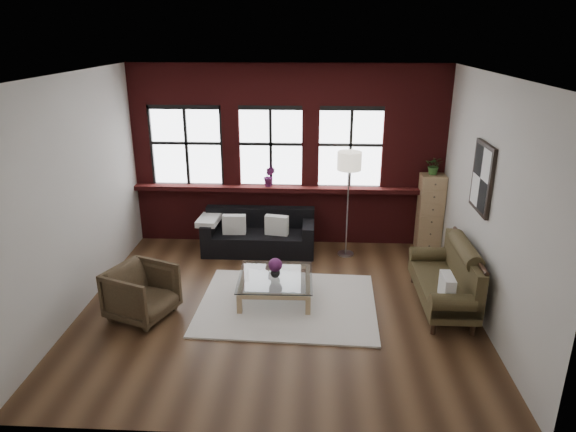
{
  "coord_description": "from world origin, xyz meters",
  "views": [
    {
      "loc": [
        0.47,
        -6.44,
        3.71
      ],
      "look_at": [
        0.1,
        0.6,
        1.15
      ],
      "focal_mm": 32.0,
      "sensor_mm": 36.0,
      "label": 1
    }
  ],
  "objects_px": {
    "vintage_settee": "(443,277)",
    "floor_lamp": "(348,201)",
    "dark_sofa": "(259,233)",
    "vase": "(275,272)",
    "armchair": "(142,292)",
    "coffee_table": "(276,288)",
    "drawer_chest": "(430,212)"
  },
  "relations": [
    {
      "from": "vintage_settee",
      "to": "coffee_table",
      "type": "bearing_deg",
      "value": 177.37
    },
    {
      "from": "dark_sofa",
      "to": "armchair",
      "type": "distance_m",
      "value": 2.65
    },
    {
      "from": "dark_sofa",
      "to": "vintage_settee",
      "type": "height_order",
      "value": "vintage_settee"
    },
    {
      "from": "floor_lamp",
      "to": "drawer_chest",
      "type": "bearing_deg",
      "value": 15.5
    },
    {
      "from": "armchair",
      "to": "coffee_table",
      "type": "height_order",
      "value": "armchair"
    },
    {
      "from": "floor_lamp",
      "to": "vase",
      "type": "bearing_deg",
      "value": -124.58
    },
    {
      "from": "coffee_table",
      "to": "drawer_chest",
      "type": "distance_m",
      "value": 3.33
    },
    {
      "from": "dark_sofa",
      "to": "vase",
      "type": "bearing_deg",
      "value": -76.01
    },
    {
      "from": "coffee_table",
      "to": "floor_lamp",
      "type": "height_order",
      "value": "floor_lamp"
    },
    {
      "from": "vintage_settee",
      "to": "coffee_table",
      "type": "xyz_separation_m",
      "value": [
        -2.36,
        0.11,
        -0.28
      ]
    },
    {
      "from": "vintage_settee",
      "to": "drawer_chest",
      "type": "distance_m",
      "value": 2.16
    },
    {
      "from": "coffee_table",
      "to": "floor_lamp",
      "type": "relative_size",
      "value": 0.54
    },
    {
      "from": "vintage_settee",
      "to": "armchair",
      "type": "relative_size",
      "value": 2.13
    },
    {
      "from": "vintage_settee",
      "to": "floor_lamp",
      "type": "height_order",
      "value": "floor_lamp"
    },
    {
      "from": "dark_sofa",
      "to": "floor_lamp",
      "type": "height_order",
      "value": "floor_lamp"
    },
    {
      "from": "vintage_settee",
      "to": "dark_sofa",
      "type": "bearing_deg",
      "value": 147.28
    },
    {
      "from": "dark_sofa",
      "to": "drawer_chest",
      "type": "relative_size",
      "value": 1.42
    },
    {
      "from": "vase",
      "to": "floor_lamp",
      "type": "height_order",
      "value": "floor_lamp"
    },
    {
      "from": "armchair",
      "to": "floor_lamp",
      "type": "relative_size",
      "value": 0.4
    },
    {
      "from": "vase",
      "to": "vintage_settee",
      "type": "bearing_deg",
      "value": -2.63
    },
    {
      "from": "drawer_chest",
      "to": "vintage_settee",
      "type": "bearing_deg",
      "value": -96.16
    },
    {
      "from": "vase",
      "to": "drawer_chest",
      "type": "xyz_separation_m",
      "value": [
        2.59,
        2.02,
        0.26
      ]
    },
    {
      "from": "armchair",
      "to": "vase",
      "type": "distance_m",
      "value": 1.87
    },
    {
      "from": "dark_sofa",
      "to": "armchair",
      "type": "bearing_deg",
      "value": -120.81
    },
    {
      "from": "armchair",
      "to": "dark_sofa",
      "type": "bearing_deg",
      "value": -8.94
    },
    {
      "from": "armchair",
      "to": "coffee_table",
      "type": "bearing_deg",
      "value": -49.62
    },
    {
      "from": "vintage_settee",
      "to": "coffee_table",
      "type": "distance_m",
      "value": 2.38
    },
    {
      "from": "dark_sofa",
      "to": "drawer_chest",
      "type": "xyz_separation_m",
      "value": [
        3.01,
        0.35,
        0.33
      ]
    },
    {
      "from": "dark_sofa",
      "to": "drawer_chest",
      "type": "distance_m",
      "value": 3.05
    },
    {
      "from": "coffee_table",
      "to": "vase",
      "type": "bearing_deg",
      "value": 0.0
    },
    {
      "from": "vintage_settee",
      "to": "floor_lamp",
      "type": "relative_size",
      "value": 0.85
    },
    {
      "from": "vase",
      "to": "drawer_chest",
      "type": "distance_m",
      "value": 3.3
    }
  ]
}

